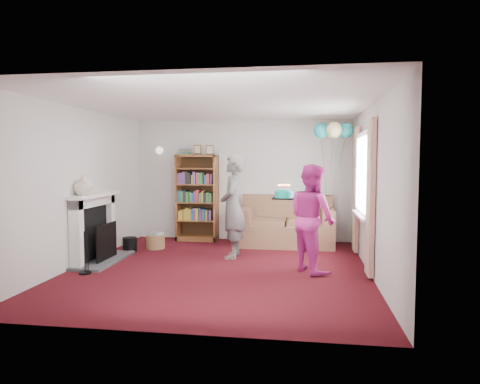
% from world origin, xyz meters
% --- Properties ---
extents(ground, '(5.00, 5.00, 0.00)m').
position_xyz_m(ground, '(0.00, 0.00, 0.00)').
color(ground, '#37080D').
rests_on(ground, ground).
extents(wall_back, '(4.50, 0.02, 2.50)m').
position_xyz_m(wall_back, '(0.00, 2.51, 1.25)').
color(wall_back, silver).
rests_on(wall_back, ground).
extents(wall_left, '(0.02, 5.00, 2.50)m').
position_xyz_m(wall_left, '(-2.26, 0.00, 1.25)').
color(wall_left, silver).
rests_on(wall_left, ground).
extents(wall_right, '(0.02, 5.00, 2.50)m').
position_xyz_m(wall_right, '(2.26, 0.00, 1.25)').
color(wall_right, silver).
rests_on(wall_right, ground).
extents(ceiling, '(4.50, 5.00, 0.01)m').
position_xyz_m(ceiling, '(0.00, 0.00, 2.50)').
color(ceiling, white).
rests_on(ceiling, wall_back).
extents(fireplace, '(0.55, 1.80, 1.12)m').
position_xyz_m(fireplace, '(-2.09, 0.19, 0.51)').
color(fireplace, '#3F3F42').
rests_on(fireplace, ground).
extents(window_bay, '(0.14, 2.02, 2.20)m').
position_xyz_m(window_bay, '(2.21, 0.60, 1.20)').
color(window_bay, white).
rests_on(window_bay, ground).
extents(wall_sconce, '(0.16, 0.23, 0.16)m').
position_xyz_m(wall_sconce, '(-1.75, 2.36, 1.88)').
color(wall_sconce, gold).
rests_on(wall_sconce, ground).
extents(bookcase, '(0.84, 0.42, 1.99)m').
position_xyz_m(bookcase, '(-0.92, 2.30, 0.88)').
color(bookcase, '#472B14').
rests_on(bookcase, ground).
extents(sofa, '(1.83, 0.97, 0.97)m').
position_xyz_m(sofa, '(0.95, 2.07, 0.36)').
color(sofa, brown).
rests_on(sofa, ground).
extents(wicker_basket, '(0.35, 0.35, 0.32)m').
position_xyz_m(wicker_basket, '(-1.49, 1.31, 0.14)').
color(wicker_basket, '#997347').
rests_on(wicker_basket, ground).
extents(person_striped, '(0.43, 0.65, 1.76)m').
position_xyz_m(person_striped, '(0.08, 0.81, 0.88)').
color(person_striped, black).
rests_on(person_striped, ground).
extents(person_magenta, '(0.95, 0.99, 1.61)m').
position_xyz_m(person_magenta, '(1.40, 0.06, 0.81)').
color(person_magenta, '#C12687').
rests_on(person_magenta, ground).
extents(birthday_cake, '(0.34, 0.34, 0.22)m').
position_xyz_m(birthday_cake, '(0.98, 0.21, 1.14)').
color(birthday_cake, black).
rests_on(birthday_cake, ground).
extents(balloons, '(0.72, 0.72, 1.68)m').
position_xyz_m(balloons, '(1.81, 1.77, 2.22)').
color(balloons, '#3F3F3F').
rests_on(balloons, ground).
extents(mantel_vase, '(0.34, 0.34, 0.32)m').
position_xyz_m(mantel_vase, '(-2.12, -0.15, 1.29)').
color(mantel_vase, beige).
rests_on(mantel_vase, fireplace).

